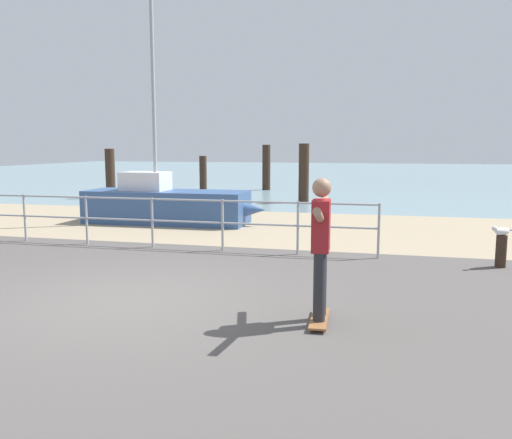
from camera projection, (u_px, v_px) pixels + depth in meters
ground_plane at (84, 325)px, 6.21m from camera, size 24.00×10.00×0.04m
beach_strip at (252, 226)px, 13.90m from camera, size 24.00×6.00×0.04m
sea_surface at (341, 173)px, 40.82m from camera, size 72.00×50.00×0.04m
railing_fence at (119, 214)px, 11.02m from camera, size 10.67×0.05×1.05m
sailboat at (172, 205)px, 14.27m from camera, size 4.96×1.45×5.89m
skateboard at (319, 319)px, 6.24m from camera, size 0.24×0.81×0.08m
skateboarder at (321, 240)px, 6.11m from camera, size 0.22×1.45×1.65m
bollard_short at (501, 252)px, 9.08m from camera, size 0.18×0.18×0.58m
seagull at (502, 231)px, 9.02m from camera, size 0.41×0.34×0.18m
groyne_post_0 at (110, 174)px, 21.15m from camera, size 0.38×0.38×1.99m
groyne_post_1 at (203, 174)px, 24.16m from camera, size 0.33×0.33×1.66m
groyne_post_2 at (266, 168)px, 25.09m from camera, size 0.38×0.38×2.16m
groyne_post_3 at (304, 173)px, 19.47m from camera, size 0.38×0.38×2.19m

